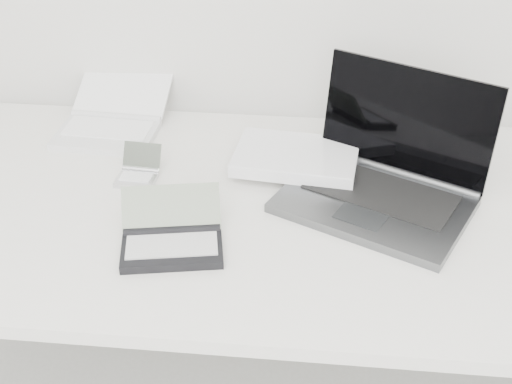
# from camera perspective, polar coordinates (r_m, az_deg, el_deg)

# --- Properties ---
(desk) EXTENTS (1.60, 0.80, 0.73)m
(desk) POSITION_cam_1_polar(r_m,az_deg,el_deg) (1.53, 1.27, -2.53)
(desk) COLOR white
(desk) RESTS_ON ground
(laptop_large) EXTENTS (0.56, 0.44, 0.26)m
(laptop_large) POSITION_cam_1_polar(r_m,az_deg,el_deg) (1.55, 7.90, 1.56)
(laptop_large) COLOR #56585B
(laptop_large) RESTS_ON desk
(netbook_open_white) EXTENTS (0.25, 0.31, 0.08)m
(netbook_open_white) POSITION_cam_1_polar(r_m,az_deg,el_deg) (1.81, -11.49, 5.49)
(netbook_open_white) COLOR white
(netbook_open_white) RESTS_ON desk
(pda_silver) EXTENTS (0.09, 0.11, 0.06)m
(pda_silver) POSITION_cam_1_polar(r_m,az_deg,el_deg) (1.60, -9.41, 1.52)
(pda_silver) COLOR silver
(pda_silver) RESTS_ON desk
(palmtop_charcoal) EXTENTS (0.22, 0.20, 0.09)m
(palmtop_charcoal) POSITION_cam_1_polar(r_m,az_deg,el_deg) (1.39, -6.75, -3.78)
(palmtop_charcoal) COLOR black
(palmtop_charcoal) RESTS_ON desk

